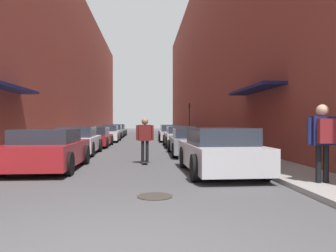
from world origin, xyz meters
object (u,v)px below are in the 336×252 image
at_px(parked_car_right_2, 180,137).
at_px(pedestrian, 323,134).
at_px(parked_car_left_4, 113,132).
at_px(traffic_light, 189,116).
at_px(parked_car_right_4, 169,132).
at_px(parked_car_left_3, 107,134).
at_px(parked_car_right_0, 219,151).
at_px(parked_car_left_5, 118,130).
at_px(parked_car_left_1, 77,141).
at_px(skateboarder, 145,136).
at_px(parked_car_right_1, 192,142).
at_px(parked_car_right_3, 172,134).
at_px(manhole_cover, 155,196).
at_px(parked_car_left_0, 49,150).
at_px(parked_car_left_2, 95,137).

relative_size(parked_car_right_2, pedestrian, 2.59).
distance_m(parked_car_left_4, traffic_light, 7.54).
bearing_deg(parked_car_right_4, pedestrian, -86.05).
height_order(parked_car_left_3, parked_car_right_0, parked_car_right_0).
height_order(parked_car_right_0, traffic_light, traffic_light).
bearing_deg(parked_car_left_5, parked_car_right_0, -79.25).
height_order(parked_car_left_1, traffic_light, traffic_light).
relative_size(parked_car_left_5, parked_car_right_4, 1.08).
bearing_deg(skateboarder, parked_car_right_4, 83.32).
xyz_separation_m(parked_car_left_1, skateboarder, (3.14, -3.70, 0.38)).
distance_m(parked_car_left_5, parked_car_right_1, 22.68).
distance_m(parked_car_left_4, parked_car_right_2, 12.66).
distance_m(parked_car_left_5, pedestrian, 30.82).
xyz_separation_m(parked_car_right_3, parked_car_right_4, (0.19, 5.59, 0.01)).
relative_size(parked_car_left_1, parked_car_right_3, 0.94).
relative_size(parked_car_left_3, parked_car_right_1, 0.98).
xyz_separation_m(parked_car_right_1, parked_car_right_2, (-0.03, 5.10, 0.02)).
bearing_deg(parked_car_right_4, manhole_cover, -94.80).
bearing_deg(parked_car_right_1, parked_car_right_4, 89.56).
bearing_deg(parked_car_left_0, parked_car_right_3, 71.64).
xyz_separation_m(parked_car_left_5, manhole_cover, (3.33, -30.56, -0.64)).
height_order(parked_car_right_4, skateboarder, skateboarder).
relative_size(traffic_light, pedestrian, 1.85).
distance_m(skateboarder, traffic_light, 20.38).
bearing_deg(parked_car_left_2, parked_car_left_3, 88.83).
xyz_separation_m(parked_car_left_4, parked_car_right_4, (5.40, -0.12, -0.01)).
height_order(parked_car_right_0, pedestrian, pedestrian).
height_order(parked_car_right_0, parked_car_right_2, parked_car_right_0).
bearing_deg(pedestrian, parked_car_left_5, 103.34).
bearing_deg(parked_car_left_2, pedestrian, -62.18).
xyz_separation_m(parked_car_left_0, parked_car_right_4, (5.31, 21.03, 0.00)).
relative_size(parked_car_right_3, traffic_light, 1.34).
distance_m(parked_car_right_0, skateboarder, 3.31).
bearing_deg(parked_car_left_4, parked_car_left_1, -90.17).
height_order(parked_car_right_4, pedestrian, pedestrian).
xyz_separation_m(parked_car_left_2, parked_car_left_4, (0.01, 11.10, 0.05)).
bearing_deg(parked_car_left_1, parked_car_right_4, 71.19).
bearing_deg(parked_car_right_3, parked_car_left_2, -134.10).
distance_m(parked_car_left_3, skateboarder, 14.41).
xyz_separation_m(parked_car_left_1, parked_car_right_0, (5.29, -6.20, 0.02)).
relative_size(parked_car_left_1, parked_car_left_4, 0.87).
height_order(parked_car_left_3, parked_car_right_4, parked_car_right_4).
height_order(parked_car_left_4, parked_car_right_0, parked_car_right_0).
bearing_deg(skateboarder, parked_car_left_4, 98.88).
distance_m(parked_car_left_2, parked_car_right_3, 7.50).
bearing_deg(parked_car_left_5, parked_car_right_4, -45.71).
bearing_deg(parked_car_right_1, parked_car_left_2, 133.76).
xyz_separation_m(parked_car_left_5, traffic_light, (7.41, -5.38, 1.51)).
bearing_deg(parked_car_left_2, parked_car_left_4, 89.97).
distance_m(parked_car_left_2, parked_car_left_5, 16.54).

